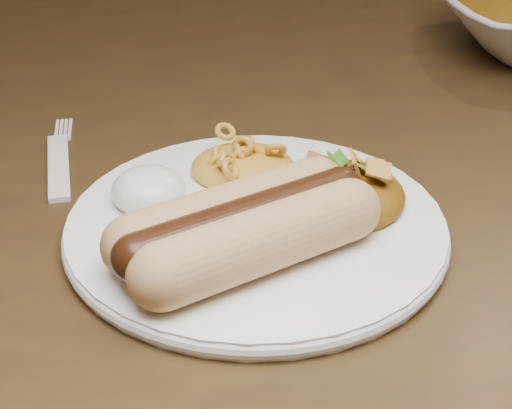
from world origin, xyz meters
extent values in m
cube|color=#3E2910|center=(0.00, 0.00, 0.73)|extent=(1.60, 0.90, 0.04)
cylinder|color=white|center=(-0.03, -0.15, 0.76)|extent=(0.28, 0.28, 0.01)
cylinder|color=tan|center=(-0.04, -0.21, 0.78)|extent=(0.13, 0.08, 0.04)
cylinder|color=tan|center=(-0.04, -0.18, 0.78)|extent=(0.13, 0.08, 0.04)
cylinder|color=black|center=(-0.04, -0.19, 0.79)|extent=(0.14, 0.08, 0.03)
ellipsoid|color=yellow|center=(-0.03, -0.09, 0.78)|extent=(0.09, 0.08, 0.03)
ellipsoid|color=white|center=(-0.09, -0.12, 0.78)|extent=(0.05, 0.05, 0.03)
ellipsoid|color=#B92604|center=(0.03, -0.15, 0.77)|extent=(0.09, 0.08, 0.03)
cube|color=white|center=(-0.16, -0.04, 0.75)|extent=(0.03, 0.14, 0.00)
camera|label=1|loc=(-0.09, -0.57, 1.03)|focal=55.00mm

